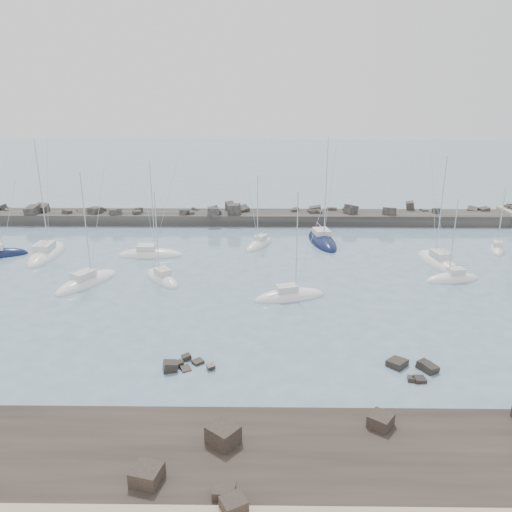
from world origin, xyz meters
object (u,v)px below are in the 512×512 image
Objects in this scene: sailboat_1 at (47,255)px; sailboat_3 at (87,283)px; sailboat_4 at (150,255)px; sailboat_10 at (438,263)px; sailboat_7 at (290,297)px; sailboat_5 at (162,279)px; sailboat_6 at (259,245)px; sailboat_9 at (452,280)px; sailboat_8 at (322,242)px; sailboat_12 at (497,250)px.

sailboat_1 reaches higher than sailboat_3.
sailboat_4 is 38.83m from sailboat_10.
sailboat_7 is 23.36m from sailboat_10.
sailboat_1 is at bearing 130.80° from sailboat_3.
sailboat_5 is 18.45m from sailboat_6.
sailboat_6 is 1.03× the size of sailboat_9.
sailboat_7 is at bearing -38.23° from sailboat_4.
sailboat_5 is at bearing -169.62° from sailboat_10.
sailboat_10 reaches higher than sailboat_5.
sailboat_10 reaches higher than sailboat_9.
sailboat_1 is at bearing -170.19° from sailboat_6.
sailboat_10 is (14.19, -9.64, 0.00)m from sailboat_8.
sailboat_1 is 19.98m from sailboat_5.
sailboat_3 reaches higher than sailboat_6.
sailboat_3 is 1.23× the size of sailboat_5.
sailboat_4 is 25.46m from sailboat_8.
sailboat_12 is (34.02, -1.87, -0.00)m from sailboat_6.
sailboat_3 is at bearing 170.62° from sailboat_7.
sailboat_12 is at bearing 2.90° from sailboat_1.
sailboat_1 is 39.48m from sailboat_8.
sailboat_3 is at bearing -142.33° from sailboat_6.
sailboat_7 is 0.76× the size of sailboat_8.
sailboat_12 is (49.10, 3.10, 0.01)m from sailboat_4.
sailboat_1 is 1.21× the size of sailboat_4.
sailboat_8 reaches higher than sailboat_12.
sailboat_7 is at bearing -105.64° from sailboat_8.
sailboat_5 is at bearing -69.97° from sailboat_4.
sailboat_3 is 1.30× the size of sailboat_9.
sailboat_3 reaches higher than sailboat_7.
sailboat_7 is at bearing -23.80° from sailboat_1.
sailboat_8 is 1.55× the size of sailboat_9.
sailboat_10 is at bearing -18.29° from sailboat_6.
sailboat_6 is at bearing 176.85° from sailboat_12.
sailboat_4 is 39.42m from sailboat_9.
sailboat_10 reaches higher than sailboat_12.
sailboat_3 is at bearing -165.75° from sailboat_12.
sailboat_8 is 24.84m from sailboat_12.
sailboat_9 is (23.29, -14.02, 0.00)m from sailboat_6.
sailboat_1 is at bearing -179.57° from sailboat_4.
sailboat_8 is at bearing 15.50° from sailboat_4.
sailboat_10 is (20.18, 11.77, 0.01)m from sailboat_7.
sailboat_3 is at bearing -177.84° from sailboat_9.
sailboat_5 is 26.58m from sailboat_8.
sailboat_10 is at bearing 30.24° from sailboat_7.
sailboat_3 is at bearing -170.94° from sailboat_5.
sailboat_12 is at bearing 48.54° from sailboat_9.
sailboat_5 reaches higher than sailboat_9.
sailboat_8 reaches higher than sailboat_5.
sailboat_12 is (10.38, 5.94, -0.01)m from sailboat_10.
sailboat_1 is at bearing -169.92° from sailboat_8.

